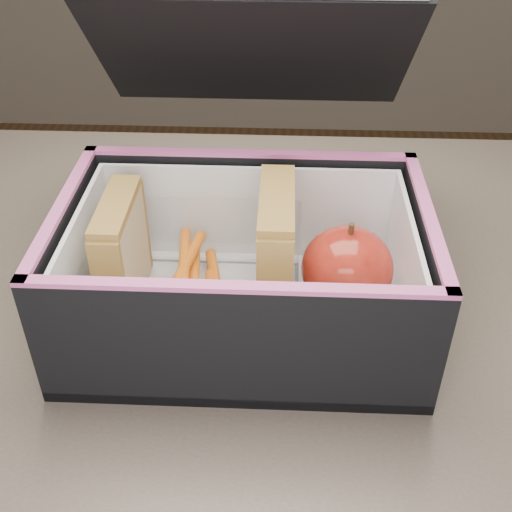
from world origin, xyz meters
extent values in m
cube|color=brown|center=(0.00, 0.00, 0.73)|extent=(1.20, 0.80, 0.03)
cube|color=black|center=(0.00, 0.19, 0.93)|extent=(0.29, 0.14, 0.14)
cube|color=tan|center=(-0.11, 0.03, 0.81)|extent=(0.01, 0.09, 0.09)
cube|color=#BA6268|center=(-0.10, 0.03, 0.81)|extent=(0.01, 0.08, 0.09)
cube|color=tan|center=(-0.09, 0.03, 0.81)|extent=(0.01, 0.09, 0.09)
cube|color=olive|center=(-0.10, 0.03, 0.86)|extent=(0.03, 0.09, 0.01)
cube|color=tan|center=(0.02, 0.03, 0.82)|extent=(0.01, 0.10, 0.10)
cube|color=#BA6268|center=(0.03, 0.03, 0.81)|extent=(0.01, 0.09, 0.10)
cube|color=tan|center=(0.04, 0.03, 0.82)|extent=(0.01, 0.10, 0.10)
cube|color=olive|center=(0.03, 0.03, 0.87)|extent=(0.03, 0.10, 0.01)
cylinder|color=#CE4F0E|center=(-0.03, 0.06, 0.77)|extent=(0.03, 0.08, 0.01)
cylinder|color=#CE4F0E|center=(-0.04, 0.00, 0.78)|extent=(0.02, 0.08, 0.01)
cylinder|color=#CE4F0E|center=(-0.05, 0.06, 0.80)|extent=(0.02, 0.08, 0.01)
cylinder|color=#CE4F0E|center=(-0.03, 0.03, 0.77)|extent=(0.02, 0.08, 0.01)
cylinder|color=#CE4F0E|center=(-0.04, 0.05, 0.78)|extent=(0.02, 0.08, 0.01)
cylinder|color=#CE4F0E|center=(-0.05, 0.06, 0.80)|extent=(0.02, 0.08, 0.01)
cube|color=white|center=(0.09, 0.03, 0.77)|extent=(0.10, 0.10, 0.01)
ellipsoid|color=maroon|center=(0.09, 0.03, 0.81)|extent=(0.08, 0.08, 0.07)
cylinder|color=#432D17|center=(0.09, 0.03, 0.85)|extent=(0.01, 0.01, 0.01)
camera|label=1|loc=(0.03, -0.40, 1.14)|focal=45.00mm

